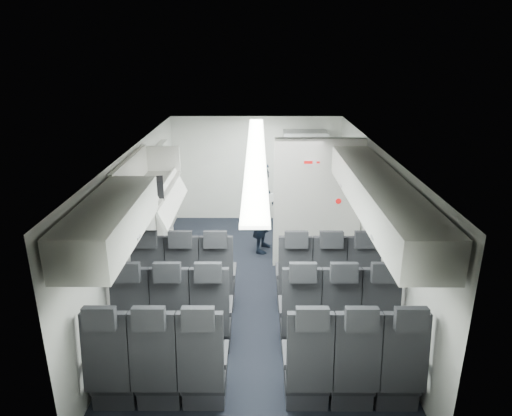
{
  "coord_description": "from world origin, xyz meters",
  "views": [
    {
      "loc": [
        0.02,
        -6.08,
        3.46
      ],
      "look_at": [
        0.0,
        0.4,
        1.15
      ],
      "focal_mm": 32.0,
      "sensor_mm": 36.0,
      "label": 1
    }
  ],
  "objects_px": {
    "seat_row_rear": "(255,370)",
    "flight_attendant": "(263,207)",
    "seat_row_front": "(256,282)",
    "galley_unit": "(304,179)",
    "carry_on_bag": "(147,189)",
    "seat_row_mid": "(256,319)",
    "boarding_door": "(163,196)"
  },
  "relations": [
    {
      "from": "galley_unit",
      "to": "flight_attendant",
      "type": "xyz_separation_m",
      "value": [
        -0.83,
        -1.33,
        -0.14
      ]
    },
    {
      "from": "seat_row_mid",
      "to": "galley_unit",
      "type": "distance_m",
      "value": 4.3
    },
    {
      "from": "galley_unit",
      "to": "boarding_door",
      "type": "relative_size",
      "value": 1.02
    },
    {
      "from": "galley_unit",
      "to": "boarding_door",
      "type": "height_order",
      "value": "galley_unit"
    },
    {
      "from": "seat_row_rear",
      "to": "flight_attendant",
      "type": "height_order",
      "value": "flight_attendant"
    },
    {
      "from": "carry_on_bag",
      "to": "seat_row_mid",
      "type": "bearing_deg",
      "value": -42.24
    },
    {
      "from": "galley_unit",
      "to": "flight_attendant",
      "type": "distance_m",
      "value": 1.57
    },
    {
      "from": "galley_unit",
      "to": "carry_on_bag",
      "type": "bearing_deg",
      "value": -124.52
    },
    {
      "from": "seat_row_rear",
      "to": "boarding_door",
      "type": "relative_size",
      "value": 1.79
    },
    {
      "from": "seat_row_front",
      "to": "carry_on_bag",
      "type": "xyz_separation_m",
      "value": [
        -1.36,
        -0.11,
        1.37
      ]
    },
    {
      "from": "seat_row_front",
      "to": "carry_on_bag",
      "type": "distance_m",
      "value": 1.94
    },
    {
      "from": "seat_row_front",
      "to": "seat_row_mid",
      "type": "distance_m",
      "value": 0.9
    },
    {
      "from": "seat_row_rear",
      "to": "flight_attendant",
      "type": "bearing_deg",
      "value": 88.15
    },
    {
      "from": "galley_unit",
      "to": "boarding_door",
      "type": "xyz_separation_m",
      "value": [
        -2.59,
        -1.17,
        0.0
      ]
    },
    {
      "from": "seat_row_mid",
      "to": "flight_attendant",
      "type": "relative_size",
      "value": 2.06
    },
    {
      "from": "seat_row_mid",
      "to": "boarding_door",
      "type": "distance_m",
      "value": 3.45
    },
    {
      "from": "flight_attendant",
      "to": "carry_on_bag",
      "type": "relative_size",
      "value": 3.95
    },
    {
      "from": "seat_row_rear",
      "to": "carry_on_bag",
      "type": "relative_size",
      "value": 8.13
    },
    {
      "from": "seat_row_mid",
      "to": "flight_attendant",
      "type": "distance_m",
      "value": 2.86
    },
    {
      "from": "seat_row_front",
      "to": "galley_unit",
      "type": "xyz_separation_m",
      "value": [
        0.95,
        3.25,
        0.55
      ]
    },
    {
      "from": "seat_row_rear",
      "to": "flight_attendant",
      "type": "relative_size",
      "value": 2.06
    },
    {
      "from": "galley_unit",
      "to": "carry_on_bag",
      "type": "xyz_separation_m",
      "value": [
        -2.31,
        -3.36,
        0.83
      ]
    },
    {
      "from": "boarding_door",
      "to": "flight_attendant",
      "type": "relative_size",
      "value": 1.15
    },
    {
      "from": "seat_row_rear",
      "to": "seat_row_front",
      "type": "bearing_deg",
      "value": 90.0
    },
    {
      "from": "seat_row_front",
      "to": "galley_unit",
      "type": "distance_m",
      "value": 3.43
    },
    {
      "from": "seat_row_front",
      "to": "boarding_door",
      "type": "relative_size",
      "value": 1.79
    },
    {
      "from": "seat_row_rear",
      "to": "seat_row_mid",
      "type": "bearing_deg",
      "value": 90.0
    },
    {
      "from": "galley_unit",
      "to": "boarding_door",
      "type": "distance_m",
      "value": 2.84
    },
    {
      "from": "seat_row_front",
      "to": "carry_on_bag",
      "type": "height_order",
      "value": "carry_on_bag"
    },
    {
      "from": "seat_row_front",
      "to": "seat_row_rear",
      "type": "xyz_separation_m",
      "value": [
        0.0,
        -1.8,
        0.0
      ]
    },
    {
      "from": "seat_row_mid",
      "to": "carry_on_bag",
      "type": "relative_size",
      "value": 8.13
    },
    {
      "from": "carry_on_bag",
      "to": "seat_row_front",
      "type": "bearing_deg",
      "value": -7.53
    }
  ]
}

